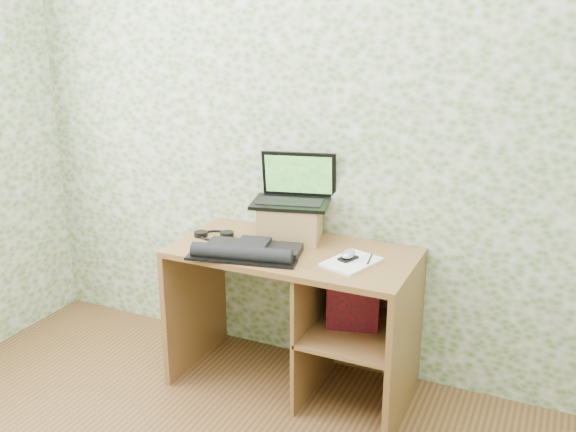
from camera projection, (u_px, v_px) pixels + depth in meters
The scene contains 10 objects.
wall_back at pixel (318, 129), 3.26m from camera, with size 3.50×3.50×0.00m, color silver.
desk at pixel (309, 300), 3.24m from camera, with size 1.20×0.60×0.75m.
riser at pixel (290, 222), 3.29m from camera, with size 0.30×0.25×0.18m, color #A6824A.
laptop at pixel (294, 191), 3.28m from camera, with size 0.44×0.36×0.26m.
keyboard at pixel (248, 251), 3.08m from camera, with size 0.54×0.36×0.07m.
headphones at pixel (214, 235), 3.35m from camera, with size 0.20×0.20×0.03m.
notepad at pixel (351, 262), 2.99m from camera, with size 0.19×0.27×0.01m, color white.
mouse at pixel (348, 256), 3.00m from camera, with size 0.06×0.10×0.03m, color silver.
pen at pixel (370, 259), 3.00m from camera, with size 0.01×0.01×0.12m, color black.
red_box at pixel (353, 300), 3.10m from camera, with size 0.25×0.08×0.30m, color maroon.
Camera 1 is at (1.20, -1.26, 1.88)m, focal length 40.00 mm.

